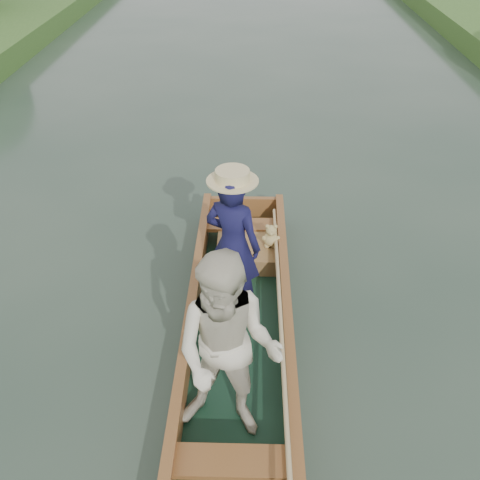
{
  "coord_description": "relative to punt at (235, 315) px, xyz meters",
  "views": [
    {
      "loc": [
        0.12,
        -4.12,
        4.2
      ],
      "look_at": [
        0.0,
        0.6,
        0.95
      ],
      "focal_mm": 40.0,
      "sensor_mm": 36.0,
      "label": 1
    }
  ],
  "objects": [
    {
      "name": "punt",
      "position": [
        0.0,
        0.0,
        0.0
      ],
      "size": [
        1.13,
        5.0,
        1.95
      ],
      "color": "#12301F",
      "rests_on": "ground"
    },
    {
      "name": "ground",
      "position": [
        0.03,
        0.3,
        -0.69
      ],
      "size": [
        120.0,
        120.0,
        0.0
      ],
      "primitive_type": "plane",
      "color": "#283D30",
      "rests_on": "ground"
    }
  ]
}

